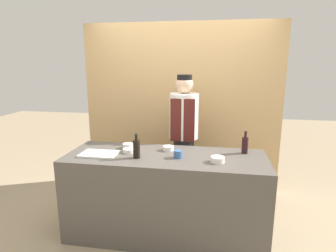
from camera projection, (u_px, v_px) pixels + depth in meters
ground_plane at (166, 233)px, 3.13m from camera, size 14.00×14.00×0.00m
cabinet_wall at (181, 109)px, 4.08m from camera, size 2.79×0.18×2.40m
counter at (166, 195)px, 3.03m from camera, size 2.09×0.77×0.91m
sauce_bowl_red at (128, 146)px, 3.17m from camera, size 0.12×0.12×0.05m
sauce_bowl_green at (218, 159)px, 2.72m from camera, size 0.13×0.13×0.06m
sauce_bowl_yellow at (168, 148)px, 3.09m from camera, size 0.12×0.12×0.05m
sauce_bowl_white at (129, 150)px, 3.02m from camera, size 0.13×0.13×0.04m
cutting_board at (99, 154)px, 2.94m from camera, size 0.37×0.25×0.02m
bottle_wine at (245, 145)px, 2.98m from camera, size 0.07×0.07×0.24m
bottle_soy at (137, 148)px, 2.83m from camera, size 0.07×0.07×0.26m
cup_blue at (178, 154)px, 2.85m from camera, size 0.09×0.09×0.08m
chef_center at (184, 136)px, 3.62m from camera, size 0.37×0.37×1.71m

